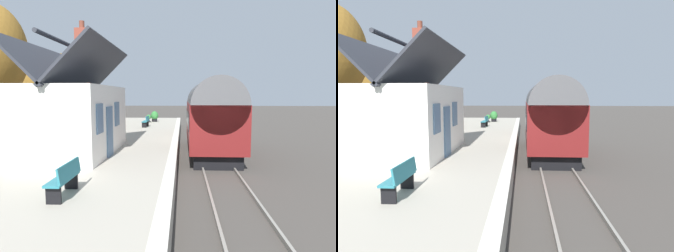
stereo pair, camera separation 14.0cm
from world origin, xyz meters
The scene contains 15 objects.
ground_plane centered at (0.00, 0.00, 0.00)m, with size 160.00×160.00×0.00m, color #423D38.
platform centered at (0.00, 4.31, 0.44)m, with size 32.00×6.61×0.87m, color #A39B8C.
platform_edge_coping centered at (0.00, 1.18, 0.88)m, with size 32.00×0.36×0.02m, color beige.
rail_near centered at (0.00, -1.62, 0.07)m, with size 52.00×0.08×0.14m, color gray.
rail_far centered at (0.00, -0.18, 0.07)m, with size 52.00×0.08×0.14m, color gray.
train centered at (-0.07, -0.90, 2.21)m, with size 8.33×2.73×4.32m.
station_building centered at (-4.36, 5.52, 2.53)m, with size 6.32×3.62×6.04m.
bench_near_building centered at (-9.83, 3.73, 1.35)m, with size 1.41×0.45×0.88m.
bench_platform_end centered at (6.42, 3.73, 1.35)m, with size 1.42×0.50×0.88m.
planter_edge_near centered at (5.57, 6.79, 1.18)m, with size 0.86×0.32×0.63m.
planter_by_door centered at (10.52, 4.00, 1.23)m, with size 0.45×0.45×0.73m.
planter_corner_building centered at (11.11, 3.50, 1.40)m, with size 0.73×0.73×1.03m.
tree_mid_background centered at (13.59, 15.99, 5.33)m, with size 5.12×5.58×8.37m.
tree_distant centered at (5.18, 9.67, 4.76)m, with size 3.66×3.89×6.65m.
tree_behind_building centered at (9.14, 11.07, 4.81)m, with size 2.97×3.14×6.63m.
Camera 1 is at (-16.77, 0.76, 3.42)m, focal length 30.71 mm.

